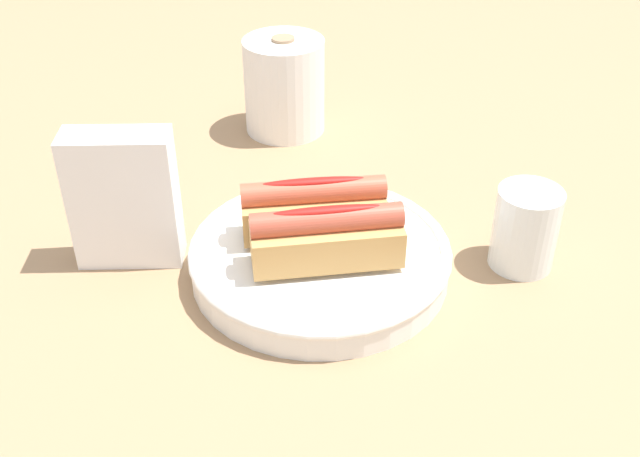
{
  "coord_description": "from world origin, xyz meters",
  "views": [
    {
      "loc": [
        -0.21,
        -0.64,
        0.5
      ],
      "look_at": [
        -0.02,
        -0.02,
        0.06
      ],
      "focal_mm": 43.15,
      "sensor_mm": 36.0,
      "label": 1
    }
  ],
  "objects": [
    {
      "name": "napkin_box",
      "position": [
        -0.2,
        0.07,
        0.07
      ],
      "size": [
        0.12,
        0.07,
        0.15
      ],
      "primitive_type": "cube",
      "rotation": [
        0.0,
        0.0,
        -0.28
      ],
      "color": "white",
      "rests_on": "ground_plane"
    },
    {
      "name": "serving_bowl",
      "position": [
        -0.02,
        -0.02,
        0.02
      ],
      "size": [
        0.27,
        0.27,
        0.04
      ],
      "color": "white",
      "rests_on": "ground_plane"
    },
    {
      "name": "water_glass",
      "position": [
        0.19,
        -0.07,
        0.04
      ],
      "size": [
        0.07,
        0.07,
        0.09
      ],
      "color": "white",
      "rests_on": "ground_plane"
    },
    {
      "name": "hotdog_back",
      "position": [
        -0.02,
        0.01,
        0.06
      ],
      "size": [
        0.16,
        0.08,
        0.06
      ],
      "color": "tan",
      "rests_on": "serving_bowl"
    },
    {
      "name": "hotdog_front",
      "position": [
        -0.02,
        -0.05,
        0.06
      ],
      "size": [
        0.16,
        0.07,
        0.06
      ],
      "color": "tan",
      "rests_on": "serving_bowl"
    },
    {
      "name": "paper_towel_roll",
      "position": [
        0.04,
        0.31,
        0.07
      ],
      "size": [
        0.11,
        0.11,
        0.13
      ],
      "color": "white",
      "rests_on": "ground_plane"
    },
    {
      "name": "ground_plane",
      "position": [
        0.0,
        0.0,
        0.0
      ],
      "size": [
        2.4,
        2.4,
        0.0
      ],
      "primitive_type": "plane",
      "color": "#9E7A56"
    }
  ]
}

